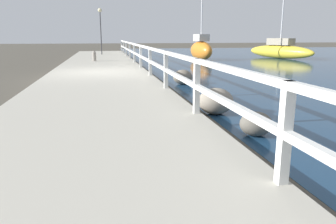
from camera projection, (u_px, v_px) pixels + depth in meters
The scene contains 10 objects.
ground_plane at pixel (99, 79), 12.70m from camera, with size 120.00×120.00×0.00m, color #4C473D.
dock_walkway at pixel (99, 75), 12.67m from camera, with size 3.78×36.00×0.27m.
railing at pixel (145, 54), 12.82m from camera, with size 0.10×32.50×0.98m.
boulder_downstream at pixel (183, 77), 11.25m from camera, with size 0.67×0.60×0.50m.
boulder_water_edge at pixel (256, 124), 5.46m from camera, with size 0.54×0.49×0.41m.
boulder_upstream at pixel (216, 101), 6.96m from camera, with size 0.75×0.67×0.56m.
mooring_bollard at pixel (94, 56), 18.02m from camera, with size 0.20×0.20×0.56m.
dock_lamp at pixel (100, 19), 23.84m from camera, with size 0.30×0.30×3.32m.
sailboat_yellow at pixel (280, 50), 23.95m from camera, with size 2.94×5.80×6.04m.
sailboat_orange at pixel (201, 49), 22.21m from camera, with size 1.25×3.17×6.58m.
Camera 1 is at (0.17, -12.94, 1.64)m, focal length 35.00 mm.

